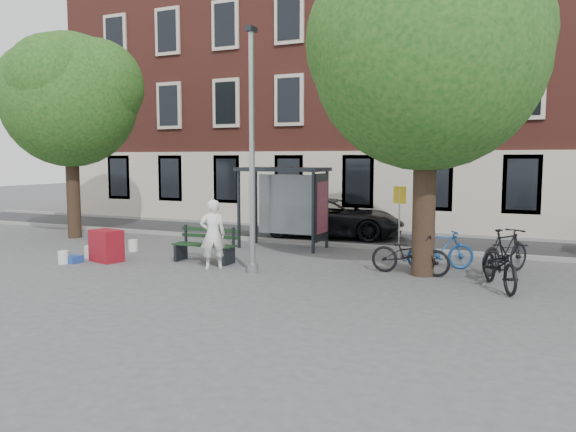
% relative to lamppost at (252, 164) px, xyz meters
% --- Properties ---
extents(ground, '(90.00, 90.00, 0.00)m').
position_rel_lamppost_xyz_m(ground, '(0.00, 0.00, -2.78)').
color(ground, '#4C4C4F').
rests_on(ground, ground).
extents(road, '(40.00, 4.00, 0.01)m').
position_rel_lamppost_xyz_m(road, '(0.00, 7.00, -2.78)').
color(road, '#28282B').
rests_on(road, ground).
extents(curb_near, '(40.00, 0.25, 0.12)m').
position_rel_lamppost_xyz_m(curb_near, '(0.00, 5.00, -2.72)').
color(curb_near, gray).
rests_on(curb_near, ground).
extents(curb_far, '(40.00, 0.25, 0.12)m').
position_rel_lamppost_xyz_m(curb_far, '(0.00, 9.00, -2.72)').
color(curb_far, gray).
rests_on(curb_far, ground).
extents(building_row, '(30.00, 8.00, 14.00)m').
position_rel_lamppost_xyz_m(building_row, '(0.00, 13.00, 4.22)').
color(building_row, brown).
rests_on(building_row, ground).
extents(lamppost, '(0.28, 0.35, 6.11)m').
position_rel_lamppost_xyz_m(lamppost, '(0.00, 0.00, 0.00)').
color(lamppost, '#9EA0A3').
rests_on(lamppost, ground).
extents(tree_right, '(5.76, 5.60, 8.20)m').
position_rel_lamppost_xyz_m(tree_right, '(4.01, 1.38, 2.83)').
color(tree_right, black).
rests_on(tree_right, ground).
extents(tree_left, '(5.18, 4.86, 7.40)m').
position_rel_lamppost_xyz_m(tree_left, '(-8.99, 2.88, 2.43)').
color(tree_left, black).
rests_on(tree_left, ground).
extents(bus_shelter, '(2.85, 1.45, 2.62)m').
position_rel_lamppost_xyz_m(bus_shelter, '(-0.61, 4.11, -0.87)').
color(bus_shelter, '#1E2328').
rests_on(bus_shelter, ground).
extents(painter, '(0.80, 0.76, 1.85)m').
position_rel_lamppost_xyz_m(painter, '(-1.20, 0.04, -1.86)').
color(painter, white).
rests_on(painter, ground).
extents(bench, '(1.85, 0.63, 0.95)m').
position_rel_lamppost_xyz_m(bench, '(-1.93, 0.81, -2.35)').
color(bench, '#1E2328').
rests_on(bench, ground).
extents(bike_a, '(2.02, 0.78, 1.05)m').
position_rel_lamppost_xyz_m(bike_a, '(3.69, 1.50, -2.26)').
color(bike_a, black).
rests_on(bike_a, ground).
extents(bike_b, '(1.81, 1.18, 1.06)m').
position_rel_lamppost_xyz_m(bike_b, '(4.28, 2.46, -2.26)').
color(bike_b, navy).
rests_on(bike_b, ground).
extents(bike_c, '(1.47, 2.21, 1.10)m').
position_rel_lamppost_xyz_m(bike_c, '(5.86, 0.76, -2.23)').
color(bike_c, black).
rests_on(bike_c, ground).
extents(bike_d, '(1.43, 1.96, 1.17)m').
position_rel_lamppost_xyz_m(bike_d, '(5.86, 2.54, -2.20)').
color(bike_d, black).
rests_on(bike_d, ground).
extents(car_dark, '(5.38, 2.99, 1.42)m').
position_rel_lamppost_xyz_m(car_dark, '(-0.34, 7.09, -2.07)').
color(car_dark, black).
rests_on(car_dark, ground).
extents(red_stand, '(1.03, 0.82, 0.90)m').
position_rel_lamppost_xyz_m(red_stand, '(-4.54, -0.26, -2.33)').
color(red_stand, maroon).
rests_on(red_stand, ground).
extents(blue_crate, '(0.59, 0.46, 0.20)m').
position_rel_lamppost_xyz_m(blue_crate, '(-5.32, -0.80, -2.68)').
color(blue_crate, '#214399').
rests_on(blue_crate, ground).
extents(bucket_a, '(0.29, 0.29, 0.36)m').
position_rel_lamppost_xyz_m(bucket_a, '(-5.38, -0.06, -2.60)').
color(bucket_a, silver).
rests_on(bucket_a, ground).
extents(bucket_b, '(0.36, 0.36, 0.36)m').
position_rel_lamppost_xyz_m(bucket_b, '(-5.38, -1.04, -2.60)').
color(bucket_b, silver).
rests_on(bucket_b, ground).
extents(bucket_c, '(0.32, 0.32, 0.36)m').
position_rel_lamppost_xyz_m(bucket_c, '(-5.02, 1.45, -2.60)').
color(bucket_c, white).
rests_on(bucket_c, ground).
extents(notice_sign, '(0.37, 0.09, 2.13)m').
position_rel_lamppost_xyz_m(notice_sign, '(3.00, 3.19, -1.20)').
color(notice_sign, '#9EA0A3').
rests_on(notice_sign, ground).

